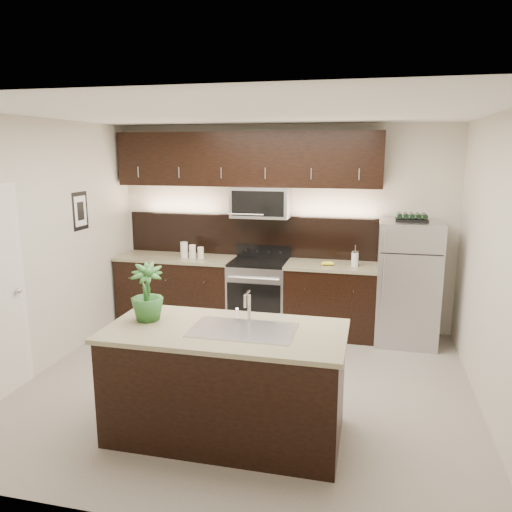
{
  "coord_description": "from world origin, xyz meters",
  "views": [
    {
      "loc": [
        1.18,
        -4.57,
        2.36
      ],
      "look_at": [
        -0.02,
        0.55,
        1.25
      ],
      "focal_mm": 35.0,
      "sensor_mm": 36.0,
      "label": 1
    }
  ],
  "objects": [
    {
      "name": "upper_fixtures",
      "position": [
        -0.43,
        1.84,
        2.14
      ],
      "size": [
        3.49,
        0.4,
        1.66
      ],
      "color": "black",
      "rests_on": "counter_run"
    },
    {
      "name": "ground",
      "position": [
        0.0,
        0.0,
        0.0
      ],
      "size": [
        4.5,
        4.5,
        0.0
      ],
      "primitive_type": "plane",
      "color": "gray",
      "rests_on": "ground"
    },
    {
      "name": "wine_rack",
      "position": [
        1.64,
        1.63,
        1.57
      ],
      "size": [
        0.38,
        0.23,
        0.09
      ],
      "color": "black",
      "rests_on": "refrigerator"
    },
    {
      "name": "counter_run",
      "position": [
        -0.46,
        1.69,
        0.47
      ],
      "size": [
        3.51,
        0.65,
        0.94
      ],
      "color": "black",
      "rests_on": "ground"
    },
    {
      "name": "island",
      "position": [
        0.05,
        -0.89,
        0.47
      ],
      "size": [
        1.96,
        0.96,
        0.94
      ],
      "color": "black",
      "rests_on": "ground"
    },
    {
      "name": "refrigerator",
      "position": [
        1.64,
        1.63,
        0.77
      ],
      "size": [
        0.74,
        0.67,
        1.53
      ],
      "primitive_type": "cube",
      "color": "#B2B2B7",
      "rests_on": "ground"
    },
    {
      "name": "bananas",
      "position": [
        0.61,
        1.61,
        0.97
      ],
      "size": [
        0.19,
        0.16,
        0.05
      ],
      "primitive_type": "ellipsoid",
      "rotation": [
        0.0,
        0.0,
        0.23
      ],
      "color": "yellow",
      "rests_on": "counter_run"
    },
    {
      "name": "plant",
      "position": [
        -0.65,
        -0.83,
        1.19
      ],
      "size": [
        0.36,
        0.36,
        0.49
      ],
      "primitive_type": "imported",
      "rotation": [
        0.0,
        0.0,
        0.39
      ],
      "color": "#2A6227",
      "rests_on": "island"
    },
    {
      "name": "sink_faucet",
      "position": [
        0.2,
        -0.88,
        0.96
      ],
      "size": [
        0.84,
        0.5,
        0.28
      ],
      "color": "silver",
      "rests_on": "island"
    },
    {
      "name": "french_press",
      "position": [
        0.99,
        1.64,
        1.04
      ],
      "size": [
        0.09,
        0.09,
        0.26
      ],
      "rotation": [
        0.0,
        0.0,
        0.05
      ],
      "color": "silver",
      "rests_on": "counter_run"
    },
    {
      "name": "canisters",
      "position": [
        -1.19,
        1.64,
        1.03
      ],
      "size": [
        0.32,
        0.1,
        0.21
      ],
      "rotation": [
        0.0,
        0.0,
        0.04
      ],
      "color": "silver",
      "rests_on": "counter_run"
    },
    {
      "name": "room_walls",
      "position": [
        -0.11,
        -0.04,
        1.7
      ],
      "size": [
        4.52,
        4.02,
        2.71
      ],
      "color": "beige",
      "rests_on": "ground"
    }
  ]
}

